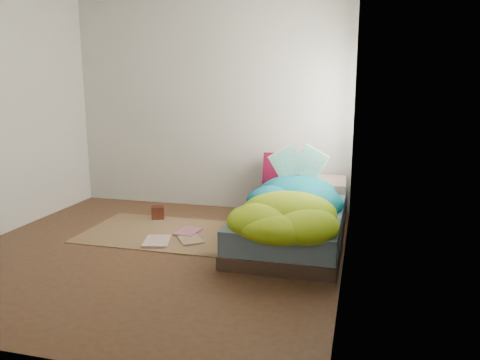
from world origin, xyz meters
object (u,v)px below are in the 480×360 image
Objects in this scene: bed at (293,223)px; pillow_magenta at (281,171)px; floor_book_a at (144,241)px; open_book at (299,154)px; floor_book_b at (179,231)px; wooden_box at (158,212)px.

pillow_magenta is at bearing 108.59° from bed.
pillow_magenta is 1.82m from floor_book_a.
open_book is (0.27, -0.49, 0.29)m from pillow_magenta.
floor_book_b is (-1.19, -0.13, -0.14)m from bed.
pillow_magenta is at bearing 20.90° from wooden_box.
wooden_box is at bearing 169.90° from bed.
pillow_magenta is 1.19× the size of floor_book_a.
open_book reaches higher than wooden_box.
bed reaches higher than wooden_box.
bed is 0.93m from pillow_magenta.
floor_book_b is (-1.19, -0.45, -0.81)m from open_book.
open_book is at bearing 16.56° from floor_book_a.
bed is at bearing 12.09° from floor_book_b.
bed is at bearing 6.06° from floor_book_a.
floor_book_b is (0.20, 0.40, 0.00)m from floor_book_a.
floor_book_b is at bearing 48.35° from floor_book_a.
bed reaches higher than floor_book_a.
open_book is 1.51m from floor_book_b.
bed is 0.74m from open_book.
floor_book_a is (-1.40, -0.85, -0.81)m from open_book.
open_book is 1.79m from wooden_box.
bed is at bearing -75.22° from pillow_magenta.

